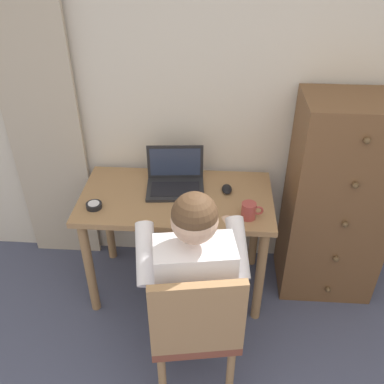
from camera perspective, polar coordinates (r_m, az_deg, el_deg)
The scene contains 10 objects.
wall_back at distance 2.59m, azimuth 10.95°, elevation 13.20°, with size 4.80×0.05×2.50m, color beige.
curtain_panel at distance 2.77m, azimuth -19.86°, elevation 10.51°, with size 0.48×0.03×2.26m, color #BCAD99.
desk at distance 2.56m, azimuth -2.08°, elevation -2.65°, with size 1.13×0.60×0.73m.
dresser at distance 2.71m, azimuth 18.91°, elevation -1.26°, with size 0.58×0.44×1.32m.
chair at distance 2.12m, azimuth 0.40°, elevation -17.44°, with size 0.48×0.46×0.88m.
person_seated at distance 2.10m, azimuth 0.00°, elevation -10.45°, with size 0.59×0.63×1.20m.
laptop at distance 2.55m, azimuth -2.26°, elevation 1.67°, with size 0.36×0.28×0.24m.
computer_mouse at distance 2.53m, azimuth 4.71°, elevation 0.40°, with size 0.06×0.10×0.03m, color black.
desk_clock at distance 2.45m, azimuth -13.06°, elevation -1.78°, with size 0.09×0.09×0.03m.
coffee_mug at distance 2.31m, azimuth 7.71°, elevation -2.51°, with size 0.12×0.08×0.09m.
Camera 1 is at (-0.32, -0.20, 2.16)m, focal length 39.60 mm.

